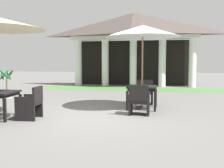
{
  "coord_description": "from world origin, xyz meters",
  "views": [
    {
      "loc": [
        1.85,
        -7.24,
        1.56
      ],
      "look_at": [
        0.31,
        0.77,
        0.86
      ],
      "focal_mm": 42.79,
      "sensor_mm": 36.0,
      "label": 1
    }
  ],
  "objects_px": {
    "patio_table_mid_left": "(142,89)",
    "patio_chair_mid_left_north": "(144,92)",
    "patio_chair_mid_left_south": "(139,101)",
    "patio_umbrella_mid_left": "(143,32)",
    "potted_palm_left_edge": "(7,89)",
    "patio_chair_near_foreground_east": "(31,104)"
  },
  "relations": [
    {
      "from": "patio_table_mid_left",
      "to": "patio_chair_mid_left_north",
      "type": "distance_m",
      "value": 1.06
    },
    {
      "from": "patio_chair_mid_left_south",
      "to": "patio_chair_mid_left_north",
      "type": "bearing_deg",
      "value": 90.0
    },
    {
      "from": "patio_table_mid_left",
      "to": "patio_chair_near_foreground_east",
      "type": "bearing_deg",
      "value": -143.11
    },
    {
      "from": "patio_chair_near_foreground_east",
      "to": "patio_table_mid_left",
      "type": "height_order",
      "value": "patio_chair_near_foreground_east"
    },
    {
      "from": "patio_table_mid_left",
      "to": "patio_chair_mid_left_north",
      "type": "relative_size",
      "value": 1.09
    },
    {
      "from": "patio_chair_near_foreground_east",
      "to": "potted_palm_left_edge",
      "type": "distance_m",
      "value": 4.69
    },
    {
      "from": "patio_chair_near_foreground_east",
      "to": "potted_palm_left_edge",
      "type": "xyz_separation_m",
      "value": [
        -3.0,
        3.61,
        -0.03
      ]
    },
    {
      "from": "patio_table_mid_left",
      "to": "patio_umbrella_mid_left",
      "type": "height_order",
      "value": "patio_umbrella_mid_left"
    },
    {
      "from": "patio_table_mid_left",
      "to": "patio_chair_mid_left_south",
      "type": "relative_size",
      "value": 1.06
    },
    {
      "from": "patio_umbrella_mid_left",
      "to": "patio_chair_near_foreground_east",
      "type": "bearing_deg",
      "value": -143.11
    },
    {
      "from": "patio_table_mid_left",
      "to": "potted_palm_left_edge",
      "type": "distance_m",
      "value": 6.03
    },
    {
      "from": "patio_chair_near_foreground_east",
      "to": "patio_table_mid_left",
      "type": "distance_m",
      "value": 3.56
    },
    {
      "from": "patio_umbrella_mid_left",
      "to": "patio_chair_mid_left_south",
      "type": "xyz_separation_m",
      "value": [
        -0.0,
        -1.03,
        -2.11
      ]
    },
    {
      "from": "patio_chair_near_foreground_east",
      "to": "patio_chair_mid_left_south",
      "type": "relative_size",
      "value": 1.0
    },
    {
      "from": "patio_chair_mid_left_south",
      "to": "potted_palm_left_edge",
      "type": "relative_size",
      "value": 0.72
    },
    {
      "from": "patio_table_mid_left",
      "to": "patio_chair_mid_left_north",
      "type": "xyz_separation_m",
      "value": [
        0.0,
        1.03,
        -0.23
      ]
    },
    {
      "from": "patio_table_mid_left",
      "to": "patio_chair_mid_left_north",
      "type": "height_order",
      "value": "patio_chair_mid_left_north"
    },
    {
      "from": "patio_chair_mid_left_south",
      "to": "potted_palm_left_edge",
      "type": "height_order",
      "value": "potted_palm_left_edge"
    },
    {
      "from": "patio_umbrella_mid_left",
      "to": "patio_chair_mid_left_north",
      "type": "height_order",
      "value": "patio_umbrella_mid_left"
    },
    {
      "from": "potted_palm_left_edge",
      "to": "patio_table_mid_left",
      "type": "bearing_deg",
      "value": -14.2
    },
    {
      "from": "patio_chair_mid_left_south",
      "to": "patio_table_mid_left",
      "type": "bearing_deg",
      "value": 90.0
    },
    {
      "from": "patio_table_mid_left",
      "to": "patio_chair_mid_left_south",
      "type": "bearing_deg",
      "value": -90.05
    }
  ]
}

